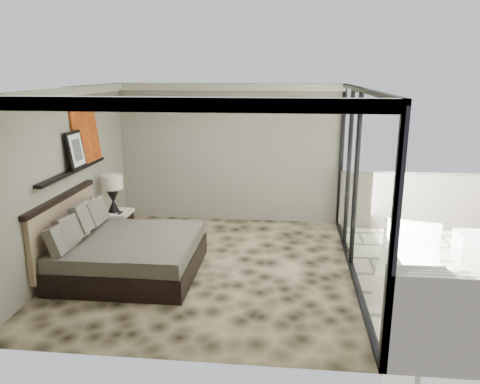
# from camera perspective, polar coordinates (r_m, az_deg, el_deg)

# --- Properties ---
(floor) EXTENTS (5.00, 5.00, 0.00)m
(floor) POSITION_cam_1_polar(r_m,az_deg,el_deg) (7.58, -3.75, -9.09)
(floor) COLOR black
(floor) RESTS_ON ground
(ceiling) EXTENTS (4.50, 5.00, 0.02)m
(ceiling) POSITION_cam_1_polar(r_m,az_deg,el_deg) (6.95, -4.14, 12.49)
(ceiling) COLOR silver
(ceiling) RESTS_ON back_wall
(back_wall) EXTENTS (4.50, 0.02, 2.80)m
(back_wall) POSITION_cam_1_polar(r_m,az_deg,el_deg) (9.55, -1.34, 4.70)
(back_wall) COLOR gray
(back_wall) RESTS_ON floor
(left_wall) EXTENTS (0.02, 5.00, 2.80)m
(left_wall) POSITION_cam_1_polar(r_m,az_deg,el_deg) (7.84, -20.29, 1.59)
(left_wall) COLOR gray
(left_wall) RESTS_ON floor
(glass_wall) EXTENTS (0.08, 5.00, 2.80)m
(glass_wall) POSITION_cam_1_polar(r_m,az_deg,el_deg) (7.10, 14.24, 0.78)
(glass_wall) COLOR white
(glass_wall) RESTS_ON floor
(terrace_slab) EXTENTS (3.00, 5.00, 0.12)m
(terrace_slab) POSITION_cam_1_polar(r_m,az_deg,el_deg) (7.92, 24.54, -9.87)
(terrace_slab) COLOR silver
(terrace_slab) RESTS_ON ground
(picture_ledge) EXTENTS (0.12, 2.20, 0.05)m
(picture_ledge) POSITION_cam_1_polar(r_m,az_deg,el_deg) (7.88, -19.65, 2.46)
(picture_ledge) COLOR black
(picture_ledge) RESTS_ON left_wall
(bed) EXTENTS (2.09, 2.02, 1.15)m
(bed) POSITION_cam_1_polar(r_m,az_deg,el_deg) (7.46, -14.01, -7.07)
(bed) COLOR black
(bed) RESTS_ON floor
(nightstand) EXTENTS (0.66, 0.66, 0.54)m
(nightstand) POSITION_cam_1_polar(r_m,az_deg,el_deg) (9.00, -14.81, -3.82)
(nightstand) COLOR black
(nightstand) RESTS_ON floor
(table_lamp) EXTENTS (0.38, 0.38, 0.69)m
(table_lamp) POSITION_cam_1_polar(r_m,az_deg,el_deg) (8.82, -15.29, 0.44)
(table_lamp) COLOR black
(table_lamp) RESTS_ON nightstand
(abstract_canvas) EXTENTS (0.13, 0.90, 0.90)m
(abstract_canvas) POSITION_cam_1_polar(r_m,az_deg,el_deg) (8.34, -18.28, 6.52)
(abstract_canvas) COLOR #B8170F
(abstract_canvas) RESTS_ON picture_ledge
(framed_print) EXTENTS (0.11, 0.50, 0.60)m
(framed_print) POSITION_cam_1_polar(r_m,az_deg,el_deg) (7.86, -19.38, 4.88)
(framed_print) COLOR black
(framed_print) RESTS_ON picture_ledge
(ottoman) EXTENTS (0.51, 0.51, 0.51)m
(ottoman) POSITION_cam_1_polar(r_m,az_deg,el_deg) (8.50, 26.50, -6.15)
(ottoman) COLOR silver
(ottoman) RESTS_ON terrace_slab
(lounger) EXTENTS (1.30, 1.92, 0.69)m
(lounger) POSITION_cam_1_polar(r_m,az_deg,el_deg) (7.46, 19.88, -8.59)
(lounger) COLOR white
(lounger) RESTS_ON terrace_slab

